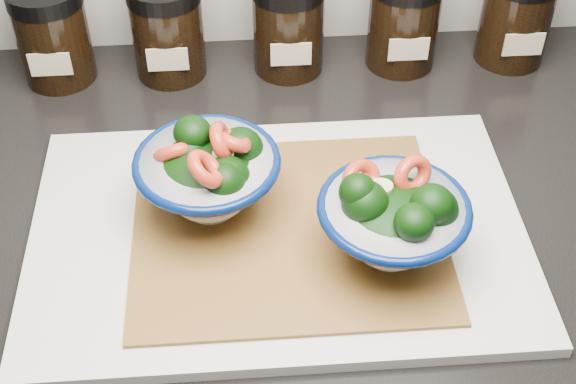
{
  "coord_description": "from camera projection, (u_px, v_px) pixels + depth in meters",
  "views": [
    {
      "loc": [
        -0.15,
        0.91,
        1.44
      ],
      "look_at": [
        -0.11,
        1.41,
        0.96
      ],
      "focal_mm": 50.0,
      "sensor_mm": 36.0,
      "label": 1
    }
  ],
  "objects": [
    {
      "name": "countertop",
      "position": [
        395.0,
        221.0,
        0.78
      ],
      "size": [
        3.5,
        0.6,
        0.04
      ],
      "primitive_type": "cube",
      "color": "black",
      "rests_on": "cabinet"
    },
    {
      "name": "cutting_board",
      "position": [
        278.0,
        232.0,
        0.73
      ],
      "size": [
        0.45,
        0.3,
        0.01
      ],
      "primitive_type": "cube",
      "color": "silver",
      "rests_on": "countertop"
    },
    {
      "name": "bamboo_mat",
      "position": [
        288.0,
        229.0,
        0.73
      ],
      "size": [
        0.28,
        0.24,
        0.0
      ],
      "primitive_type": "cube",
      "color": "#A47631",
      "rests_on": "cutting_board"
    },
    {
      "name": "bowl_left",
      "position": [
        210.0,
        174.0,
        0.71
      ],
      "size": [
        0.13,
        0.13,
        0.1
      ],
      "rotation": [
        0.0,
        0.0,
        0.19
      ],
      "color": "white",
      "rests_on": "bamboo_mat"
    },
    {
      "name": "bowl_right",
      "position": [
        393.0,
        220.0,
        0.67
      ],
      "size": [
        0.13,
        0.13,
        0.09
      ],
      "rotation": [
        0.0,
        0.0,
        -0.23
      ],
      "color": "white",
      "rests_on": "bamboo_mat"
    },
    {
      "name": "spice_jar_a",
      "position": [
        53.0,
        34.0,
        0.88
      ],
      "size": [
        0.08,
        0.08,
        0.11
      ],
      "color": "black",
      "rests_on": "countertop"
    },
    {
      "name": "spice_jar_b",
      "position": [
        167.0,
        29.0,
        0.89
      ],
      "size": [
        0.08,
        0.08,
        0.11
      ],
      "color": "black",
      "rests_on": "countertop"
    },
    {
      "name": "spice_jar_c",
      "position": [
        288.0,
        24.0,
        0.9
      ],
      "size": [
        0.08,
        0.08,
        0.11
      ],
      "color": "black",
      "rests_on": "countertop"
    },
    {
      "name": "spice_jar_d",
      "position": [
        404.0,
        20.0,
        0.9
      ],
      "size": [
        0.08,
        0.08,
        0.11
      ],
      "color": "black",
      "rests_on": "countertop"
    },
    {
      "name": "spice_jar_e",
      "position": [
        516.0,
        15.0,
        0.91
      ],
      "size": [
        0.08,
        0.08,
        0.11
      ],
      "color": "black",
      "rests_on": "countertop"
    }
  ]
}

